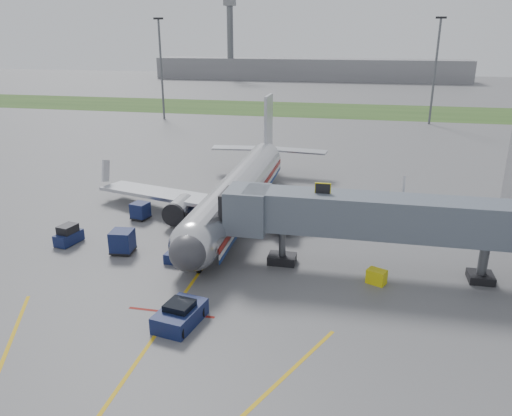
% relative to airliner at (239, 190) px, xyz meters
% --- Properties ---
extents(ground, '(400.00, 400.00, 0.00)m').
position_rel_airliner_xyz_m(ground, '(-0.00, -15.25, -2.65)').
color(ground, '#565659').
rests_on(ground, ground).
extents(grass_strip, '(300.00, 25.00, 0.01)m').
position_rel_airliner_xyz_m(grass_strip, '(-0.00, 74.75, -2.64)').
color(grass_strip, '#2D4C1E').
rests_on(grass_strip, ground).
extents(apron_markings, '(21.52, 50.00, 0.01)m').
position_rel_airliner_xyz_m(apron_markings, '(-0.00, -22.65, -2.64)').
color(apron_markings, gold).
rests_on(apron_markings, ground).
extents(airliner, '(32.10, 35.67, 10.25)m').
position_rel_airliner_xyz_m(airliner, '(0.00, 0.00, 0.00)').
color(airliner, silver).
rests_on(airliner, ground).
extents(jet_bridge, '(25.30, 4.00, 6.90)m').
position_rel_airliner_xyz_m(jet_bridge, '(12.86, -10.25, 1.82)').
color(jet_bridge, slate).
rests_on(jet_bridge, ground).
extents(light_mast_left, '(2.00, 0.44, 20.40)m').
position_rel_airliner_xyz_m(light_mast_left, '(-30.00, 54.75, 8.13)').
color(light_mast_left, '#595B60').
rests_on(light_mast_left, ground).
extents(light_mast_right, '(2.00, 0.44, 20.40)m').
position_rel_airliner_xyz_m(light_mast_right, '(25.00, 59.75, 8.13)').
color(light_mast_right, '#595B60').
rests_on(light_mast_right, ground).
extents(distant_terminal, '(120.00, 14.00, 8.00)m').
position_rel_airliner_xyz_m(distant_terminal, '(-10.00, 154.75, 1.35)').
color(distant_terminal, slate).
rests_on(distant_terminal, ground).
extents(control_tower, '(4.00, 4.00, 30.00)m').
position_rel_airliner_xyz_m(control_tower, '(-40.00, 149.75, 14.68)').
color(control_tower, '#595B60').
rests_on(control_tower, ground).
extents(pushback_tug, '(2.84, 3.97, 1.51)m').
position_rel_airliner_xyz_m(pushback_tug, '(1.06, -20.36, -2.01)').
color(pushback_tug, '#0E213E').
rests_on(pushback_tug, ground).
extents(baggage_tug, '(1.76, 2.70, 1.74)m').
position_rel_airliner_xyz_m(baggage_tug, '(-12.93, -10.27, -1.87)').
color(baggage_tug, '#0E213E').
rests_on(baggage_tug, ground).
extents(baggage_cart_a, '(2.00, 2.00, 1.97)m').
position_rel_airliner_xyz_m(baggage_cart_a, '(-7.43, -11.04, -1.64)').
color(baggage_cart_a, '#0E213E').
rests_on(baggage_cart_a, ground).
extents(baggage_cart_b, '(1.86, 1.86, 1.69)m').
position_rel_airliner_xyz_m(baggage_cart_b, '(-9.34, -3.26, -1.79)').
color(baggage_cart_b, '#0E213E').
rests_on(baggage_cart_b, ground).
extents(baggage_cart_c, '(1.92, 1.92, 1.89)m').
position_rel_airliner_xyz_m(baggage_cart_c, '(-3.67, -0.85, -1.68)').
color(baggage_cart_c, '#0E213E').
rests_on(baggage_cart_c, ground).
extents(belt_loader, '(1.53, 4.00, 1.92)m').
position_rel_airliner_xyz_m(belt_loader, '(-2.50, -10.86, -2.17)').
color(belt_loader, '#0E213E').
rests_on(belt_loader, ground).
extents(ground_power_cart, '(1.61, 1.39, 1.09)m').
position_rel_airliner_xyz_m(ground_power_cart, '(13.37, -12.25, -2.11)').
color(ground_power_cart, yellow).
rests_on(ground_power_cart, ground).
extents(ramp_worker, '(0.80, 0.67, 1.88)m').
position_rel_airliner_xyz_m(ramp_worker, '(-7.18, 1.18, -1.70)').
color(ramp_worker, '#A2EE1C').
rests_on(ramp_worker, ground).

